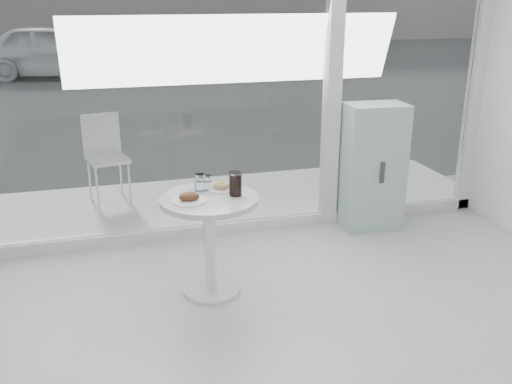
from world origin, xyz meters
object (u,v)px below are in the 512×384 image
object	(u,v)px
car_silver	(200,44)
water_tumbler_a	(200,183)
mint_cabinet	(373,167)
plate_fritter	(190,198)
main_table	(210,225)
cola_glass	(235,184)
car_white	(58,51)
plate_donut	(221,187)
water_tumbler_b	(207,183)
patio_chair	(105,152)

from	to	relation	value
car_silver	water_tumbler_a	world-z (taller)	car_silver
mint_cabinet	plate_fritter	bearing A→B (deg)	-150.37
plate_fritter	water_tumbler_a	world-z (taller)	water_tumbler_a
main_table	plate_fritter	bearing A→B (deg)	-160.26
plate_fritter	main_table	bearing A→B (deg)	19.74
plate_fritter	cola_glass	world-z (taller)	cola_glass
car_white	main_table	bearing A→B (deg)	-159.60
plate_fritter	car_white	bearing A→B (deg)	96.79
main_table	car_white	distance (m)	12.63
plate_fritter	mint_cabinet	bearing A→B (deg)	26.08
plate_donut	water_tumbler_b	world-z (taller)	water_tumbler_b
main_table	plate_fritter	world-z (taller)	plate_fritter
main_table	cola_glass	bearing A→B (deg)	-3.34
cola_glass	plate_fritter	bearing A→B (deg)	-173.08
mint_cabinet	cola_glass	size ratio (longest dim) A/B	6.78
mint_cabinet	plate_fritter	size ratio (longest dim) A/B	4.96
car_white	car_silver	xyz separation A→B (m)	(4.04, 1.17, -0.02)
main_table	cola_glass	size ratio (longest dim) A/B	4.32
mint_cabinet	water_tumbler_b	size ratio (longest dim) A/B	11.10
mint_cabinet	plate_donut	size ratio (longest dim) A/B	5.83
patio_chair	car_white	bearing A→B (deg)	82.42
plate_donut	main_table	bearing A→B (deg)	-130.25
patio_chair	mint_cabinet	bearing A→B (deg)	-41.41
mint_cabinet	plate_donut	distance (m)	1.80
plate_fritter	water_tumbler_a	xyz separation A→B (m)	(0.12, 0.22, 0.03)
car_white	water_tumbler_a	world-z (taller)	car_white
cola_glass	mint_cabinet	bearing A→B (deg)	29.71
car_white	plate_fritter	world-z (taller)	car_white
car_white	plate_donut	size ratio (longest dim) A/B	20.33
water_tumbler_b	mint_cabinet	bearing A→B (deg)	21.96
patio_chair	car_white	size ratio (longest dim) A/B	0.22
car_white	water_tumbler_b	xyz separation A→B (m)	(1.67, -12.34, 0.10)
car_silver	water_tumbler_b	world-z (taller)	car_silver
main_table	plate_donut	xyz separation A→B (m)	(0.12, 0.14, 0.24)
patio_chair	water_tumbler_b	size ratio (longest dim) A/B	8.50
mint_cabinet	water_tumbler_a	size ratio (longest dim) A/B	9.41
water_tumbler_b	cola_glass	world-z (taller)	cola_glass
main_table	plate_fritter	xyz separation A→B (m)	(-0.15, -0.05, 0.25)
car_white	water_tumbler_a	bearing A→B (deg)	-159.66
main_table	car_silver	xyz separation A→B (m)	(2.39, 13.69, 0.15)
car_white	plate_fritter	xyz separation A→B (m)	(1.50, -12.58, 0.08)
car_white	plate_fritter	size ratio (longest dim) A/B	17.30
car_silver	plate_donut	size ratio (longest dim) A/B	20.39
car_white	water_tumbler_a	size ratio (longest dim) A/B	32.84
plate_fritter	cola_glass	bearing A→B (deg)	6.92
cola_glass	car_white	bearing A→B (deg)	98.36
mint_cabinet	car_white	bearing A→B (deg)	109.84
car_silver	plate_fritter	bearing A→B (deg)	-172.17
car_white	water_tumbler_a	distance (m)	12.46
patio_chair	plate_fritter	size ratio (longest dim) A/B	3.80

